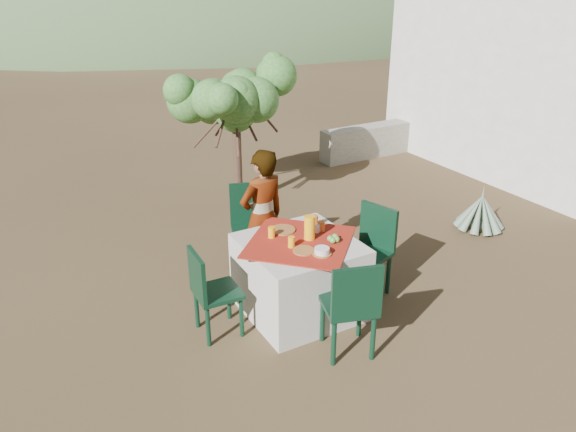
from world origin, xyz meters
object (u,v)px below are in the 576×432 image
object	(u,v)px
chair_right	(371,246)
person	(263,218)
chair_far	(252,223)
juice_pitcher	(310,228)
guesthouse	(547,73)
chair_left	(210,289)
shrub_tree	(238,105)
table	(299,277)
chair_near	(352,305)
agave	(480,213)

from	to	relation	value
chair_right	person	bearing A→B (deg)	-147.97
chair_far	juice_pitcher	bearing A→B (deg)	-64.13
person	guesthouse	bearing A→B (deg)	-177.26
person	chair_left	bearing A→B (deg)	26.38
person	shrub_tree	size ratio (longest dim) A/B	0.82
shrub_tree	juice_pitcher	xyz separation A→B (m)	(-0.56, -2.74, -0.55)
guesthouse	chair_left	bearing A→B (deg)	-164.11
table	chair_left	bearing A→B (deg)	175.94
guesthouse	chair_near	bearing A→B (deg)	-154.43
chair_far	chair_near	size ratio (longest dim) A/B	1.03
chair_near	chair_right	distance (m)	1.12
guesthouse	person	bearing A→B (deg)	-167.56
person	juice_pitcher	xyz separation A→B (m)	(0.15, -0.69, 0.14)
agave	guesthouse	size ratio (longest dim) A/B	0.16
chair_far	chair_near	bearing A→B (deg)	-69.86
chair_far	agave	size ratio (longest dim) A/B	1.45
chair_far	chair_right	size ratio (longest dim) A/B	1.04
chair_left	agave	world-z (taller)	chair_left
chair_near	shrub_tree	world-z (taller)	shrub_tree
chair_right	agave	xyz separation A→B (m)	(2.17, 0.51, -0.29)
chair_left	guesthouse	xyz separation A→B (m)	(6.86, 1.95, 1.02)
agave	table	bearing A→B (deg)	-171.13
table	chair_right	xyz separation A→B (m)	(0.82, -0.04, 0.14)
person	shrub_tree	xyz separation A→B (m)	(0.70, 2.05, 0.69)
table	chair_far	size ratio (longest dim) A/B	1.34
person	shrub_tree	bearing A→B (deg)	-118.56
chair_right	guesthouse	xyz separation A→B (m)	(5.14, 2.06, 0.98)
agave	chair_left	bearing A→B (deg)	-174.10
chair_near	guesthouse	xyz separation A→B (m)	(5.94, 2.84, 0.98)
chair_near	juice_pitcher	bearing A→B (deg)	-78.99
chair_near	person	distance (m)	1.54
chair_left	juice_pitcher	size ratio (longest dim) A/B	3.71
table	agave	bearing A→B (deg)	8.87
juice_pitcher	guesthouse	bearing A→B (deg)	19.00
table	chair_left	xyz separation A→B (m)	(-0.90, 0.06, 0.10)
table	guesthouse	xyz separation A→B (m)	(5.96, 2.02, 1.12)
table	shrub_tree	xyz separation A→B (m)	(0.67, 2.75, 1.05)
shrub_tree	guesthouse	world-z (taller)	guesthouse
chair_right	shrub_tree	bearing A→B (deg)	165.96
chair_left	chair_right	world-z (taller)	chair_right
person	guesthouse	xyz separation A→B (m)	(6.00, 1.32, 0.76)
chair_right	person	distance (m)	1.15
chair_left	shrub_tree	world-z (taller)	shrub_tree
person	guesthouse	size ratio (longest dim) A/B	0.35
chair_left	chair_near	bearing A→B (deg)	-130.98
chair_far	chair_near	world-z (taller)	chair_far
chair_right	guesthouse	size ratio (longest dim) A/B	0.22
chair_far	shrub_tree	world-z (taller)	shrub_tree
person	agave	world-z (taller)	person
person	chair_far	bearing A→B (deg)	-104.83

